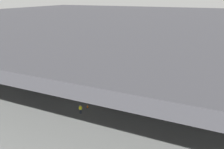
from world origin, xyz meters
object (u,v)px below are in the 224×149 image
object	(u,v)px
crew_worker_by_stairs	(88,91)
traffic_cone_orange	(87,106)
boarding_stairs	(102,90)
airplane_distant	(91,37)
crew_worker_near_nose	(80,109)
airplane_main	(121,66)

from	to	relation	value
crew_worker_by_stairs	traffic_cone_orange	bearing A→B (deg)	-60.78
boarding_stairs	crew_worker_by_stairs	xyz separation A→B (m)	(-2.21, -2.31, 0.16)
crew_worker_by_stairs	airplane_distant	world-z (taller)	airplane_distant
crew_worker_near_nose	traffic_cone_orange	size ratio (longest dim) A/B	2.76
airplane_main	traffic_cone_orange	distance (m)	17.27
boarding_stairs	traffic_cone_orange	xyz separation A→B (m)	(0.49, -7.14, -0.43)
crew_worker_near_nose	boarding_stairs	bearing A→B (deg)	93.12
airplane_main	traffic_cone_orange	bearing A→B (deg)	-88.87
boarding_stairs	crew_worker_near_nose	bearing A→B (deg)	-86.88
airplane_main	crew_worker_by_stairs	world-z (taller)	airplane_main
crew_worker_near_nose	airplane_distant	bearing A→B (deg)	118.00
boarding_stairs	traffic_cone_orange	world-z (taller)	boarding_stairs
airplane_distant	traffic_cone_orange	size ratio (longest dim) A/B	57.90
traffic_cone_orange	boarding_stairs	bearing A→B (deg)	93.92
boarding_stairs	crew_worker_near_nose	distance (m)	9.59
boarding_stairs	crew_worker_by_stairs	bearing A→B (deg)	-133.72
crew_worker_by_stairs	traffic_cone_orange	world-z (taller)	crew_worker_by_stairs
airplane_distant	traffic_cone_orange	distance (m)	57.04
crew_worker_near_nose	crew_worker_by_stairs	xyz separation A→B (m)	(-2.73, 7.26, -0.06)
airplane_main	crew_worker_near_nose	size ratio (longest dim) A/B	21.39
crew_worker_near_nose	crew_worker_by_stairs	distance (m)	7.76
crew_worker_near_nose	traffic_cone_orange	world-z (taller)	crew_worker_near_nose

